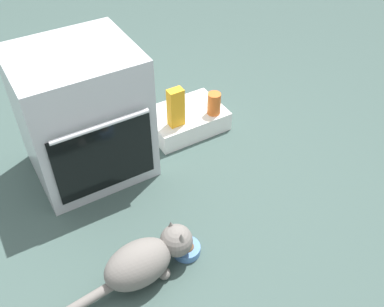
# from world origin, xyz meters

# --- Properties ---
(ground) EXTENTS (8.00, 8.00, 0.00)m
(ground) POSITION_xyz_m (0.00, 0.00, 0.00)
(ground) COLOR #384C47
(oven) EXTENTS (0.60, 0.58, 0.72)m
(oven) POSITION_xyz_m (0.04, 0.49, 0.36)
(oven) COLOR #B7BABF
(oven) RESTS_ON ground
(pantry_cabinet) EXTENTS (0.47, 0.33, 0.12)m
(pantry_cabinet) POSITION_xyz_m (0.67, 0.52, 0.06)
(pantry_cabinet) COLOR white
(pantry_cabinet) RESTS_ON ground
(food_bowl) EXTENTS (0.13, 0.13, 0.07)m
(food_bowl) POSITION_xyz_m (0.20, -0.30, 0.03)
(food_bowl) COLOR #4C7AB7
(food_bowl) RESTS_ON ground
(cat) EXTENTS (0.67, 0.22, 0.22)m
(cat) POSITION_xyz_m (-0.02, -0.32, 0.12)
(cat) COLOR slate
(cat) RESTS_ON ground
(sauce_jar) EXTENTS (0.08, 0.08, 0.14)m
(sauce_jar) POSITION_xyz_m (0.81, 0.42, 0.19)
(sauce_jar) COLOR #D16023
(sauce_jar) RESTS_ON pantry_cabinet
(juice_carton) EXTENTS (0.09, 0.06, 0.24)m
(juice_carton) POSITION_xyz_m (0.56, 0.44, 0.24)
(juice_carton) COLOR orange
(juice_carton) RESTS_ON pantry_cabinet
(soda_can) EXTENTS (0.07, 0.07, 0.12)m
(soda_can) POSITION_xyz_m (0.62, 0.54, 0.18)
(soda_can) COLOR green
(soda_can) RESTS_ON pantry_cabinet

